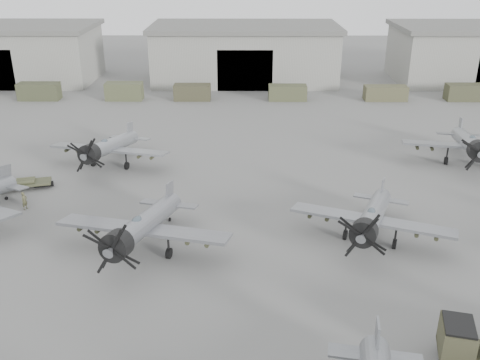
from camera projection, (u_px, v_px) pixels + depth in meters
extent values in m
plane|color=slate|center=(248.00, 342.00, 28.82)|extent=(220.00, 220.00, 0.00)
cube|color=gray|center=(4.00, 55.00, 84.26)|extent=(28.00, 14.00, 8.00)
cube|color=gray|center=(245.00, 55.00, 84.07)|extent=(28.00, 14.00, 8.00)
cube|color=#5F5F5A|center=(245.00, 27.00, 82.33)|extent=(29.00, 14.80, 0.70)
cube|color=black|center=(245.00, 71.00, 78.23)|extent=(8.12, 0.40, 6.00)
cube|color=#3C402A|center=(39.00, 91.00, 74.34)|extent=(5.64, 2.20, 2.35)
cube|color=#474C31|center=(124.00, 91.00, 74.27)|extent=(5.09, 2.20, 2.40)
cube|color=#3C3B27|center=(192.00, 92.00, 74.27)|extent=(5.05, 2.20, 2.17)
cube|color=#45482F|center=(288.00, 93.00, 74.21)|extent=(5.25, 2.20, 2.08)
cube|color=#4B4A31|center=(385.00, 93.00, 74.16)|extent=(5.84, 2.20, 1.99)
cube|color=#3D3E28|center=(469.00, 92.00, 74.05)|extent=(6.25, 2.20, 2.25)
cube|color=gray|center=(377.00, 339.00, 25.57)|extent=(0.42, 1.63, 1.96)
cube|color=gray|center=(5.00, 175.00, 44.40)|extent=(0.74, 1.45, 1.84)
cylinder|color=black|center=(6.00, 198.00, 44.98)|extent=(0.22, 0.31, 0.30)
cylinder|color=gray|center=(147.00, 222.00, 36.88)|extent=(3.78, 10.32, 3.02)
cylinder|color=black|center=(116.00, 246.00, 32.54)|extent=(2.14, 1.91, 2.01)
cube|color=gray|center=(143.00, 229.00, 36.46)|extent=(12.26, 4.87, 0.54)
cube|color=gray|center=(170.00, 193.00, 40.87)|extent=(0.48, 1.59, 1.93)
ellipsoid|color=#3F4C54|center=(136.00, 221.00, 35.15)|extent=(0.83, 1.26, 0.54)
cylinder|color=black|center=(119.00, 247.00, 37.31)|extent=(0.44, 0.82, 0.77)
cylinder|color=black|center=(169.00, 253.00, 36.51)|extent=(0.44, 0.82, 0.77)
cylinder|color=black|center=(170.00, 219.00, 41.47)|extent=(0.18, 0.33, 0.31)
cylinder|color=gray|center=(373.00, 214.00, 38.24)|extent=(4.88, 9.58, 2.87)
cylinder|color=black|center=(364.00, 233.00, 34.28)|extent=(2.16, 2.00, 1.91)
cube|color=gray|center=(372.00, 220.00, 37.86)|extent=(11.44, 6.13, 0.52)
cube|color=gray|center=(383.00, 189.00, 41.86)|extent=(0.67, 1.46, 1.84)
ellipsoid|color=#3F4C54|center=(371.00, 212.00, 36.65)|extent=(0.92, 1.23, 0.52)
cylinder|color=black|center=(345.00, 235.00, 38.89)|extent=(0.51, 0.78, 0.74)
cylinder|color=black|center=(394.00, 244.00, 37.69)|extent=(0.51, 0.78, 0.74)
cylinder|color=black|center=(379.00, 213.00, 42.43)|extent=(0.21, 0.31, 0.29)
cylinder|color=gray|center=(112.00, 145.00, 51.55)|extent=(3.52, 9.82, 2.87)
cylinder|color=black|center=(89.00, 154.00, 47.42)|extent=(2.03, 1.81, 1.91)
cube|color=gray|center=(109.00, 149.00, 51.15)|extent=(11.67, 4.54, 0.52)
cube|color=gray|center=(130.00, 130.00, 55.36)|extent=(0.45, 1.52, 1.84)
ellipsoid|color=#3F4C54|center=(104.00, 142.00, 49.91)|extent=(0.78, 1.20, 0.52)
cylinder|color=black|center=(93.00, 163.00, 51.94)|extent=(0.42, 0.78, 0.74)
cylinder|color=black|center=(127.00, 166.00, 51.21)|extent=(0.42, 0.78, 0.74)
cylinder|color=black|center=(131.00, 149.00, 55.92)|extent=(0.17, 0.31, 0.29)
cylinder|color=gray|center=(468.00, 142.00, 51.97)|extent=(3.56, 10.58, 3.09)
cylinder|color=black|center=(479.00, 151.00, 47.50)|extent=(2.16, 1.91, 2.06)
cube|color=gray|center=(469.00, 146.00, 51.54)|extent=(12.56, 4.62, 0.56)
cube|color=gray|center=(460.00, 126.00, 56.08)|extent=(0.45, 1.64, 1.98)
ellipsoid|color=#3F4C54|center=(473.00, 138.00, 50.19)|extent=(0.82, 1.28, 0.55)
cylinder|color=black|center=(446.00, 161.00, 52.35)|extent=(0.43, 0.83, 0.79)
cylinder|color=black|center=(458.00, 147.00, 56.69)|extent=(0.18, 0.33, 0.32)
cube|color=#3F3E29|center=(457.00, 339.00, 26.75)|extent=(2.05, 2.55, 1.66)
cube|color=black|center=(459.00, 325.00, 26.40)|extent=(1.88, 2.24, 0.15)
cube|color=#3C3F29|center=(26.00, 183.00, 47.01)|extent=(4.46, 2.59, 0.20)
cylinder|color=black|center=(27.00, 186.00, 47.12)|extent=(1.73, 0.90, 0.49)
cylinder|color=#3C3F29|center=(26.00, 181.00, 46.92)|extent=(1.59, 0.74, 0.35)
imported|color=#49482F|center=(24.00, 201.00, 43.13)|extent=(0.53, 0.65, 1.52)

